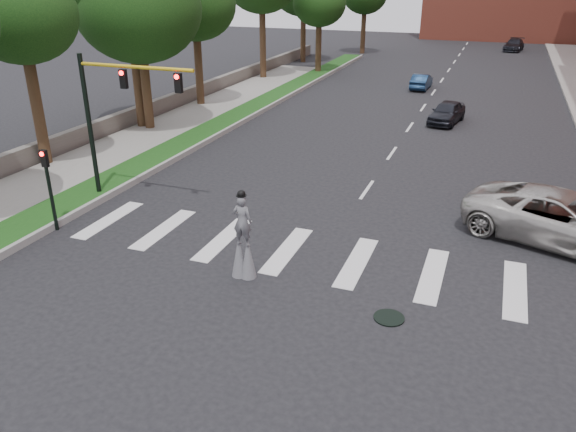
# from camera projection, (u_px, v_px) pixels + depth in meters

# --- Properties ---
(ground_plane) EXTENTS (160.00, 160.00, 0.00)m
(ground_plane) POSITION_uv_depth(u_px,v_px,m) (312.00, 269.00, 18.96)
(ground_plane) COLOR black
(ground_plane) RESTS_ON ground
(grass_median) EXTENTS (2.00, 60.00, 0.25)m
(grass_median) POSITION_uv_depth(u_px,v_px,m) (247.00, 111.00, 39.75)
(grass_median) COLOR #143E11
(grass_median) RESTS_ON ground
(median_curb) EXTENTS (0.20, 60.00, 0.28)m
(median_curb) POSITION_uv_depth(u_px,v_px,m) (260.00, 112.00, 39.41)
(median_curb) COLOR gray
(median_curb) RESTS_ON ground
(sidewalk_left) EXTENTS (4.00, 60.00, 0.18)m
(sidewalk_left) POSITION_uv_depth(u_px,v_px,m) (127.00, 145.00, 32.16)
(sidewalk_left) COLOR gray
(sidewalk_left) RESTS_ON ground
(stone_wall) EXTENTS (0.50, 56.00, 1.10)m
(stone_wall) POSITION_uv_depth(u_px,v_px,m) (192.00, 94.00, 43.06)
(stone_wall) COLOR #5C564E
(stone_wall) RESTS_ON ground
(manhole) EXTENTS (0.90, 0.90, 0.04)m
(manhole) POSITION_uv_depth(u_px,v_px,m) (389.00, 318.00, 16.27)
(manhole) COLOR black
(manhole) RESTS_ON ground
(traffic_signal) EXTENTS (5.30, 0.23, 6.20)m
(traffic_signal) POSITION_uv_depth(u_px,v_px,m) (111.00, 106.00, 23.01)
(traffic_signal) COLOR black
(traffic_signal) RESTS_ON ground
(secondary_signal) EXTENTS (0.25, 0.21, 3.23)m
(secondary_signal) POSITION_uv_depth(u_px,v_px,m) (49.00, 183.00, 21.06)
(secondary_signal) COLOR black
(secondary_signal) RESTS_ON ground
(stilt_performer) EXTENTS (0.84, 0.53, 3.04)m
(stilt_performer) POSITION_uv_depth(u_px,v_px,m) (243.00, 243.00, 18.05)
(stilt_performer) COLOR #382516
(stilt_performer) RESTS_ON ground
(suv_crossing) EXTENTS (7.53, 5.23, 1.91)m
(suv_crossing) POSITION_uv_depth(u_px,v_px,m) (562.00, 219.00, 20.46)
(suv_crossing) COLOR #BAB7AF
(suv_crossing) RESTS_ON ground
(car_near) EXTENTS (2.38, 4.42, 1.43)m
(car_near) POSITION_uv_depth(u_px,v_px,m) (447.00, 112.00, 36.82)
(car_near) COLOR black
(car_near) RESTS_ON ground
(car_mid) EXTENTS (1.46, 3.85, 1.26)m
(car_mid) POSITION_uv_depth(u_px,v_px,m) (421.00, 81.00, 47.47)
(car_mid) COLOR #152B4A
(car_mid) RESTS_ON ground
(car_far) EXTENTS (2.70, 5.22, 1.45)m
(car_far) POSITION_uv_depth(u_px,v_px,m) (514.00, 45.00, 69.97)
(car_far) COLOR black
(car_far) RESTS_ON ground
(tree_1) EXTENTS (5.24, 5.24, 9.56)m
(tree_1) POSITION_uv_depth(u_px,v_px,m) (21.00, 17.00, 26.08)
(tree_1) COLOR #382516
(tree_1) RESTS_ON ground
(tree_3) EXTENTS (5.74, 5.74, 9.50)m
(tree_3) POSITION_uv_depth(u_px,v_px,m) (195.00, 6.00, 39.00)
(tree_3) COLOR #382516
(tree_3) RESTS_ON ground
(tree_6) EXTENTS (4.97, 4.97, 8.54)m
(tree_6) POSITION_uv_depth(u_px,v_px,m) (319.00, 4.00, 52.32)
(tree_6) COLOR #382516
(tree_6) RESTS_ON ground
(tree_8) EXTENTS (7.36, 7.36, 10.36)m
(tree_8) POSITION_uv_depth(u_px,v_px,m) (138.00, 9.00, 32.58)
(tree_8) COLOR #382516
(tree_8) RESTS_ON ground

